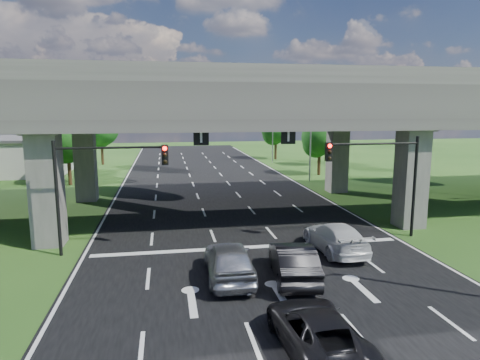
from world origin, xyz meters
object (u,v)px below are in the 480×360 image
object	(u,v)px
signal_right	(382,168)
car_silver	(229,260)
streetlight_far	(307,126)
signal_left	(100,175)
car_white	(335,237)
car_trailing	(317,330)
streetlight_beyond	(270,121)
car_dark	(293,261)

from	to	relation	value
signal_right	car_silver	world-z (taller)	signal_right
streetlight_far	signal_left	bearing A→B (deg)	-131.78
car_white	car_trailing	world-z (taller)	car_white
signal_left	car_silver	bearing A→B (deg)	-37.22
streetlight_beyond	car_white	size ratio (longest dim) A/B	1.92
streetlight_beyond	car_silver	world-z (taller)	streetlight_beyond
signal_right	signal_left	size ratio (longest dim) A/B	1.00
signal_left	car_dark	distance (m)	10.74
car_silver	car_dark	xyz separation A→B (m)	(2.82, -0.53, -0.05)
signal_left	streetlight_beyond	distance (m)	40.30
signal_left	car_trailing	xyz separation A→B (m)	(7.87, -10.82, -3.47)
car_silver	streetlight_far	bearing A→B (deg)	-114.04
signal_right	streetlight_far	bearing A→B (deg)	83.53
signal_left	car_dark	xyz separation A→B (m)	(8.84, -5.11, -3.34)
streetlight_far	car_white	bearing A→B (deg)	-104.69
streetlight_far	car_white	distance (m)	23.20
streetlight_far	car_silver	world-z (taller)	streetlight_far
signal_left	car_silver	distance (m)	8.25
streetlight_beyond	car_trailing	xyz separation A→B (m)	(-10.05, -46.87, -5.13)
car_white	streetlight_beyond	bearing A→B (deg)	-100.22
streetlight_beyond	car_dark	world-z (taller)	streetlight_beyond
streetlight_far	car_trailing	xyz separation A→B (m)	(-10.05, -30.87, -5.13)
signal_left	car_white	distance (m)	12.78
car_dark	car_white	size ratio (longest dim) A/B	0.94
signal_left	streetlight_far	distance (m)	26.95
car_silver	car_dark	distance (m)	2.87
signal_left	streetlight_far	world-z (taller)	streetlight_far
streetlight_far	streetlight_beyond	world-z (taller)	same
streetlight_beyond	car_dark	xyz separation A→B (m)	(-9.08, -41.16, -5.00)
car_white	car_trailing	xyz separation A→B (m)	(-4.31, -8.97, -0.07)
streetlight_far	car_dark	bearing A→B (deg)	-109.84
signal_left	streetlight_far	bearing A→B (deg)	48.22
streetlight_far	car_dark	xyz separation A→B (m)	(-9.08, -25.16, -5.00)
streetlight_beyond	car_dark	size ratio (longest dim) A/B	2.03
car_dark	car_trailing	size ratio (longest dim) A/B	1.00
streetlight_beyond	car_silver	xyz separation A→B (m)	(-11.90, -40.63, -4.96)
car_silver	car_dark	size ratio (longest dim) A/B	1.02
signal_right	car_silver	distance (m)	11.16
streetlight_beyond	car_silver	distance (m)	42.63
signal_right	streetlight_beyond	xyz separation A→B (m)	(2.27, 36.06, 1.66)
streetlight_far	car_silver	bearing A→B (deg)	-115.78
signal_right	car_trailing	xyz separation A→B (m)	(-7.78, -10.82, -3.47)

